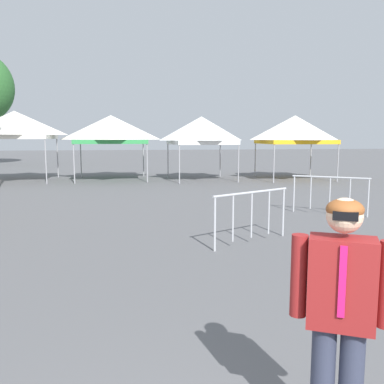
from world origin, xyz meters
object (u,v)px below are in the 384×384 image
(canopy_tent_left_of_center, at_px, (202,130))
(person_foreground, at_px, (340,310))
(crowd_barrier_by_lift, at_px, (252,207))
(crowd_barrier_mid_lot, at_px, (330,188))
(canopy_tent_far_left, at_px, (15,125))
(canopy_tent_far_right, at_px, (111,129))
(canopy_tent_behind_right, at_px, (295,130))

(canopy_tent_left_of_center, bearing_deg, person_foreground, -97.80)
(person_foreground, relative_size, crowd_barrier_by_lift, 0.96)
(crowd_barrier_mid_lot, bearing_deg, person_foreground, -117.34)
(person_foreground, height_order, crowd_barrier_by_lift, person_foreground)
(crowd_barrier_by_lift, bearing_deg, canopy_tent_far_left, 119.75)
(canopy_tent_far_right, xyz_separation_m, crowd_barrier_by_lift, (3.16, -13.64, -1.80))
(canopy_tent_far_left, relative_size, canopy_tent_left_of_center, 1.08)
(canopy_tent_far_right, relative_size, crowd_barrier_by_lift, 1.93)
(canopy_tent_left_of_center, distance_m, person_foreground, 18.49)
(canopy_tent_behind_right, distance_m, person_foreground, 19.39)
(person_foreground, bearing_deg, crowd_barrier_mid_lot, 62.66)
(canopy_tent_behind_right, relative_size, person_foreground, 1.96)
(crowd_barrier_mid_lot, bearing_deg, crowd_barrier_by_lift, -139.04)
(canopy_tent_far_left, xyz_separation_m, canopy_tent_behind_right, (13.91, -1.29, -0.21))
(canopy_tent_far_left, distance_m, crowd_barrier_by_lift, 15.78)
(crowd_barrier_by_lift, height_order, crowd_barrier_mid_lot, same)
(canopy_tent_behind_right, distance_m, crowd_barrier_by_lift, 13.86)
(canopy_tent_far_right, distance_m, crowd_barrier_mid_lot, 12.73)
(person_foreground, relative_size, crowd_barrier_mid_lot, 1.01)
(canopy_tent_far_left, xyz_separation_m, canopy_tent_far_right, (4.61, 0.05, -0.20))
(person_foreground, height_order, crowd_barrier_mid_lot, person_foreground)
(crowd_barrier_by_lift, xyz_separation_m, crowd_barrier_mid_lot, (3.14, 2.72, 0.00))
(canopy_tent_left_of_center, relative_size, crowd_barrier_mid_lot, 1.87)
(crowd_barrier_mid_lot, bearing_deg, canopy_tent_far_left, 135.10)
(canopy_tent_left_of_center, bearing_deg, crowd_barrier_mid_lot, -79.74)
(crowd_barrier_by_lift, bearing_deg, crowd_barrier_mid_lot, 40.96)
(canopy_tent_far_left, distance_m, canopy_tent_far_right, 4.62)
(canopy_tent_far_left, xyz_separation_m, crowd_barrier_mid_lot, (10.91, -10.87, -2.00))
(canopy_tent_far_left, height_order, crowd_barrier_mid_lot, canopy_tent_far_left)
(canopy_tent_far_left, bearing_deg, person_foreground, -71.01)
(person_foreground, bearing_deg, canopy_tent_left_of_center, 82.20)
(canopy_tent_far_right, bearing_deg, person_foreground, -84.09)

